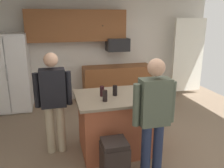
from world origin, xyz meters
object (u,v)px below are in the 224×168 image
glass_dark_ale (144,94)px  trash_bin (114,162)px  mug_ceramic_white (152,97)px  refrigerator (10,73)px  person_guest_by_door (53,97)px  microwave_over_range (117,45)px  kitchen_island (117,123)px  tumbler_amber (105,96)px  glass_stout_tall (115,91)px  person_guest_left (154,113)px  glass_short_whisky (102,91)px

glass_dark_ale → trash_bin: size_ratio=0.23×
mug_ceramic_white → trash_bin: size_ratio=0.21×
refrigerator → person_guest_by_door: bearing=-66.0°
microwave_over_range → kitchen_island: bearing=-106.0°
trash_bin → glass_dark_ale: bearing=41.4°
tumbler_amber → glass_stout_tall: bearing=45.5°
person_guest_left → mug_ceramic_white: 0.51m
glass_short_whisky → trash_bin: glass_short_whisky is taller
glass_short_whisky → mug_ceramic_white: glass_short_whisky is taller
person_guest_by_door → tumbler_amber: size_ratio=9.76×
refrigerator → kitchen_island: (1.91, -2.31, -0.41)m
person_guest_left → mug_ceramic_white: person_guest_left is taller
kitchen_island → glass_stout_tall: size_ratio=7.81×
mug_ceramic_white → person_guest_by_door: bearing=159.7°
microwave_over_range → trash_bin: size_ratio=0.92×
refrigerator → glass_stout_tall: (1.88, -2.29, 0.14)m
glass_short_whisky → glass_stout_tall: (0.20, -0.02, 0.00)m
glass_stout_tall → person_guest_left: bearing=-70.5°
microwave_over_range → trash_bin: 3.52m
refrigerator → kitchen_island: bearing=-50.4°
microwave_over_range → tumbler_amber: bearing=-109.5°
microwave_over_range → person_guest_by_door: person_guest_by_door is taller
tumbler_amber → trash_bin: bearing=-90.9°
person_guest_by_door → person_guest_left: 1.58m
microwave_over_range → glass_stout_tall: (-0.72, -2.41, -0.42)m
kitchen_island → person_guest_by_door: 1.08m
glass_stout_tall → kitchen_island: bearing=-23.5°
mug_ceramic_white → glass_dark_ale: 0.13m
kitchen_island → tumbler_amber: 0.63m
glass_short_whisky → glass_dark_ale: 0.64m
microwave_over_range → person_guest_by_door: size_ratio=0.34×
glass_short_whisky → trash_bin: 1.08m
glass_stout_tall → trash_bin: (-0.22, -0.78, -0.73)m
person_guest_by_door → mug_ceramic_white: 1.50m
microwave_over_range → mug_ceramic_white: (-0.25, -2.76, -0.46)m
glass_dark_ale → microwave_over_range: bearing=82.6°
person_guest_by_door → trash_bin: person_guest_by_door is taller
kitchen_island → mug_ceramic_white: size_ratio=10.13×
person_guest_left → trash_bin: person_guest_left is taller
microwave_over_range → person_guest_left: size_ratio=0.34×
kitchen_island → trash_bin: kitchen_island is taller
person_guest_left → tumbler_amber: size_ratio=9.92×
microwave_over_range → glass_dark_ale: 2.73m
tumbler_amber → glass_stout_tall: (0.21, 0.21, -0.00)m
person_guest_by_door → tumbler_amber: (0.73, -0.39, 0.09)m
person_guest_by_door → kitchen_island: bearing=-0.0°
tumbler_amber → mug_ceramic_white: 0.69m
microwave_over_range → person_guest_left: person_guest_left is taller
refrigerator → tumbler_amber: 3.01m
glass_stout_tall → tumbler_amber: bearing=-134.5°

